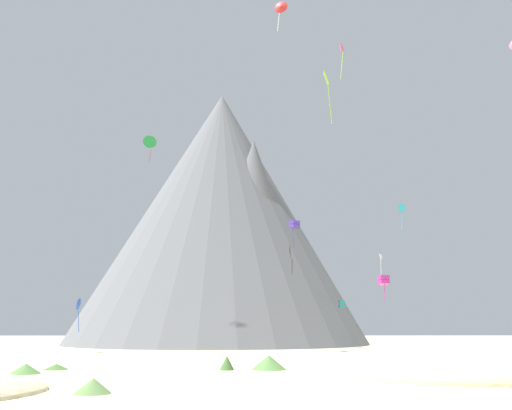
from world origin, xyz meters
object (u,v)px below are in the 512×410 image
object	(u,v)px
kite_red_high	(281,7)
kite_lime_high	(327,85)
kite_indigo_mid	(294,224)
kite_magenta_low	(384,280)
bush_near_left	(26,369)
kite_green_high	(150,142)
bush_far_right	(227,363)
kite_cyan_mid	(401,208)
bush_low_patch	(269,362)
rock_massif	(221,225)
bush_mid_center	(93,386)
bush_near_right	(56,367)
kite_black_low	(290,250)
kite_blue_low	(79,305)
kite_white_mid	(381,264)
kite_rainbow_high	(342,54)
kite_teal_low	(342,304)

from	to	relation	value
kite_red_high	kite_lime_high	bearing A→B (deg)	-28.79
kite_indigo_mid	kite_magenta_low	bearing A→B (deg)	-87.70
bush_near_left	kite_lime_high	distance (m)	36.82
kite_green_high	kite_magenta_low	xyz separation A→B (m)	(34.15, -7.68, -22.48)
bush_far_right	kite_cyan_mid	size ratio (longest dim) A/B	0.25
bush_low_patch	rock_massif	world-z (taller)	rock_massif
bush_near_left	kite_lime_high	world-z (taller)	kite_lime_high
bush_mid_center	kite_green_high	world-z (taller)	kite_green_high
bush_near_right	kite_cyan_mid	distance (m)	63.41
kite_black_low	kite_red_high	distance (m)	31.80
kite_blue_low	kite_red_high	distance (m)	45.26
kite_white_mid	kite_red_high	world-z (taller)	kite_red_high
kite_rainbow_high	kite_black_low	size ratio (longest dim) A/B	0.94
bush_near_right	bush_low_patch	world-z (taller)	bush_low_patch
bush_mid_center	kite_cyan_mid	size ratio (longest dim) A/B	0.40
bush_far_right	kite_magenta_low	xyz separation A→B (m)	(20.07, 29.09, 8.89)
bush_far_right	kite_green_high	xyz separation A→B (m)	(-14.07, 36.78, 31.37)
kite_lime_high	kite_magenta_low	size ratio (longest dim) A/B	1.66
bush_mid_center	kite_magenta_low	xyz separation A→B (m)	(25.97, 43.06, 9.05)
bush_near_left	rock_massif	distance (m)	71.90
bush_mid_center	kite_indigo_mid	world-z (taller)	kite_indigo_mid
bush_far_right	kite_red_high	world-z (taller)	kite_red_high
bush_far_right	kite_rainbow_high	xyz separation A→B (m)	(11.76, 9.95, 31.59)
kite_rainbow_high	kite_green_high	xyz separation A→B (m)	(-25.83, 26.83, -0.21)
kite_white_mid	kite_magenta_low	distance (m)	13.80
bush_near_left	kite_teal_low	distance (m)	58.09
kite_rainbow_high	kite_teal_low	xyz separation A→B (m)	(5.59, 35.71, -25.15)
kite_rainbow_high	bush_far_right	bearing A→B (deg)	-144.86
bush_near_left	kite_white_mid	world-z (taller)	kite_white_mid
bush_mid_center	kite_white_mid	world-z (taller)	kite_white_mid
kite_white_mid	kite_cyan_mid	world-z (taller)	kite_cyan_mid
bush_far_right	bush_near_left	bearing A→B (deg)	-167.59
bush_far_right	kite_cyan_mid	xyz separation A→B (m)	(27.78, 43.73, 22.39)
bush_mid_center	bush_near_right	bearing A→B (deg)	115.57
bush_near_right	kite_red_high	distance (m)	44.70
bush_near_left	kite_red_high	world-z (taller)	kite_red_high
kite_lime_high	kite_rainbow_high	bearing A→B (deg)	-168.23
kite_green_high	kite_lime_high	bearing A→B (deg)	111.20
rock_massif	kite_white_mid	distance (m)	36.65
kite_cyan_mid	kite_rainbow_high	xyz separation A→B (m)	(-16.02, -33.79, 9.20)
kite_red_high	bush_near_right	bearing A→B (deg)	-127.92
bush_mid_center	kite_green_high	size ratio (longest dim) A/B	0.40
bush_far_right	kite_magenta_low	bearing A→B (deg)	55.39
bush_low_patch	kite_teal_low	xyz separation A→B (m)	(14.19, 45.33, 6.43)
bush_low_patch	bush_mid_center	bearing A→B (deg)	-122.34
rock_massif	kite_magenta_low	bearing A→B (deg)	-55.77
bush_far_right	rock_massif	distance (m)	68.43
bush_near_left	bush_mid_center	bearing A→B (deg)	-54.62
bush_near_right	kite_white_mid	bearing A→B (deg)	48.70
bush_mid_center	kite_magenta_low	size ratio (longest dim) A/B	0.53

